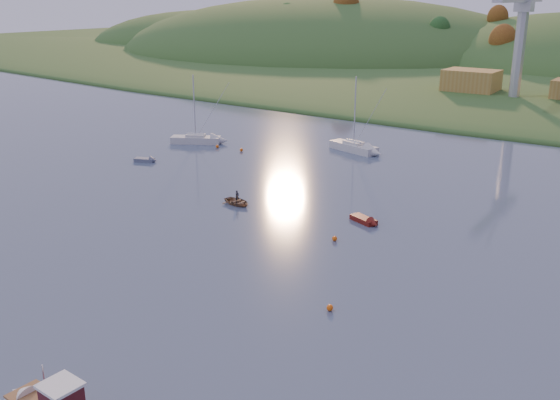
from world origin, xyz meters
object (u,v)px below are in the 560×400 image
Objects in this scene: red_tender at (368,222)px; grey_dinghy at (149,160)px; canoe at (237,202)px; sailboat_far at (354,146)px; sailboat_near at (196,139)px.

red_tender is 37.37m from grey_dinghy.
sailboat_far is at bearing 11.51° from canoe.
grey_dinghy is (-37.07, 4.74, -0.01)m from red_tender.
grey_dinghy is at bearing -117.93° from sailboat_far.
sailboat_near is 2.81× the size of red_tender.
sailboat_near reaches higher than canoe.
sailboat_far is 2.92× the size of red_tender.
red_tender is (16.41, -27.01, -0.47)m from sailboat_far.
sailboat_near is 12.77m from grey_dinghy.
red_tender is (14.91, 2.87, -0.11)m from canoe.
sailboat_far reaches higher than canoe.
red_tender is (39.49, -17.26, -0.45)m from sailboat_near.
sailboat_far is at bearing -5.92° from sailboat_near.
sailboat_near is 3.08× the size of canoe.
red_tender is at bearing -52.42° from sailboat_near.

